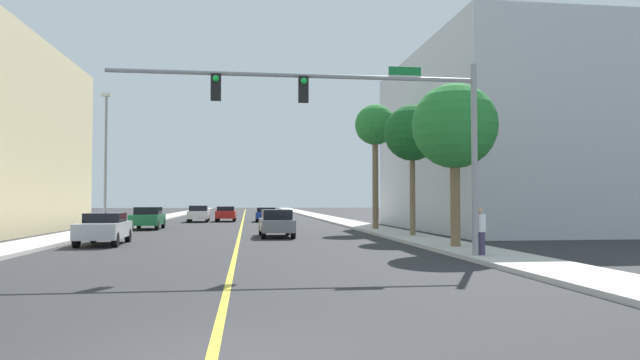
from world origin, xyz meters
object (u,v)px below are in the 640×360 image
object	(u,v)px
street_lamp	(106,155)
car_blue	(266,214)
palm_far	(375,127)
palm_near	(455,127)
car_silver	(104,228)
car_red	(226,214)
pedestrian	(480,231)
car_white	(199,213)
car_gray	(276,223)
traffic_signal_mast	(363,112)
palm_mid	(412,134)
car_green	(148,218)

from	to	relation	value
street_lamp	car_blue	bearing A→B (deg)	58.61
palm_far	palm_near	bearing A→B (deg)	-89.92
street_lamp	palm_near	xyz separation A→B (m)	(16.76, -13.57, 0.18)
car_silver	car_red	distance (m)	27.09
car_blue	pedestrian	world-z (taller)	pedestrian
car_blue	car_white	bearing A→B (deg)	179.83
palm_near	car_gray	size ratio (longest dim) A/B	1.51
street_lamp	car_blue	world-z (taller)	street_lamp
traffic_signal_mast	palm_near	size ratio (longest dim) A/B	1.84
car_silver	pedestrian	size ratio (longest dim) A/B	2.62
palm_mid	car_red	distance (m)	26.95
car_white	pedestrian	bearing A→B (deg)	-71.84
palm_mid	traffic_signal_mast	bearing A→B (deg)	-114.63
car_white	car_gray	bearing A→B (deg)	-76.28
palm_far	car_white	distance (m)	21.75
palm_near	palm_mid	bearing A→B (deg)	87.12
palm_near	car_blue	distance (m)	31.33
traffic_signal_mast	car_silver	world-z (taller)	traffic_signal_mast
palm_mid	palm_far	bearing A→B (deg)	93.03
car_red	car_green	size ratio (longest dim) A/B	1.06
traffic_signal_mast	street_lamp	bearing A→B (deg)	125.49
car_silver	car_red	bearing A→B (deg)	-101.16
palm_far	car_gray	distance (m)	10.33
car_red	car_gray	size ratio (longest dim) A/B	0.94
street_lamp	palm_mid	size ratio (longest dim) A/B	1.21
car_silver	car_blue	distance (m)	27.02
car_red	car_gray	distance (m)	22.79
car_white	palm_near	bearing A→B (deg)	-69.10
palm_mid	car_green	distance (m)	19.43
palm_near	street_lamp	bearing A→B (deg)	141.01
traffic_signal_mast	street_lamp	xyz separation A→B (m)	(-12.26, 17.19, -0.13)
car_silver	car_green	bearing A→B (deg)	-90.15
palm_far	car_blue	distance (m)	18.64
pedestrian	car_white	bearing A→B (deg)	121.16
traffic_signal_mast	car_silver	bearing A→B (deg)	140.92
street_lamp	pedestrian	world-z (taller)	street_lamp
palm_near	car_green	world-z (taller)	palm_near
car_silver	car_white	size ratio (longest dim) A/B	0.92
car_blue	pedestrian	bearing A→B (deg)	-77.46
car_green	car_gray	xyz separation A→B (m)	(8.30, -9.13, -0.01)
street_lamp	car_blue	size ratio (longest dim) A/B	1.99
street_lamp	palm_mid	distance (m)	18.36
street_lamp	car_white	xyz separation A→B (m)	(4.10, 17.06, -3.96)
car_green	car_white	bearing A→B (deg)	-100.45
pedestrian	palm_far	bearing A→B (deg)	100.01
car_white	car_gray	xyz separation A→B (m)	(5.97, -21.84, -0.01)
palm_mid	street_lamp	bearing A→B (deg)	158.93
palm_far	pedestrian	size ratio (longest dim) A/B	5.08
palm_mid	palm_far	size ratio (longest dim) A/B	0.85
car_red	traffic_signal_mast	bearing A→B (deg)	-80.05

